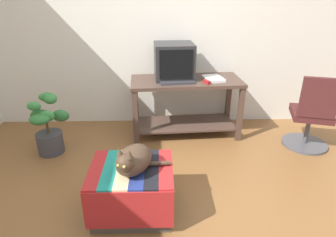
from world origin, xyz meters
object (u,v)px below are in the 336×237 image
tv_monitor (174,61)px  stapler (207,82)px  ottoman_with_blanket (132,190)px  keyboard (177,82)px  potted_plant (48,129)px  desk (186,98)px  office_chair (311,118)px  book (213,79)px  cat (133,160)px

tv_monitor → stapler: bearing=-36.0°
tv_monitor → ottoman_with_blanket: 1.71m
ottoman_with_blanket → keyboard: bearing=71.4°
ottoman_with_blanket → potted_plant: potted_plant is taller
desk → office_chair: size_ratio=1.54×
book → stapler: bearing=-136.8°
keyboard → office_chair: (1.52, -0.26, -0.35)m
desk → ottoman_with_blanket: size_ratio=2.06×
office_chair → stapler: bearing=3.6°
desk → keyboard: keyboard is taller
tv_monitor → potted_plant: size_ratio=0.72×
desk → tv_monitor: bearing=150.4°
ottoman_with_blanket → potted_plant: (-1.02, 0.99, 0.08)m
keyboard → stapler: (0.34, -0.02, 0.01)m
ottoman_with_blanket → cat: size_ratio=1.42×
book → stapler: stapler is taller
book → potted_plant: bearing=-178.3°
ottoman_with_blanket → cat: (0.03, -0.05, 0.32)m
keyboard → ottoman_with_blanket: bearing=-116.2°
book → desk: bearing=165.4°
keyboard → desk: bearing=42.4°
ottoman_with_blanket → office_chair: size_ratio=0.74×
keyboard → potted_plant: bearing=-175.9°
desk → stapler: (0.22, -0.16, 0.25)m
office_chair → cat: bearing=44.3°
tv_monitor → office_chair: 1.71m
keyboard → potted_plant: keyboard is taller
ottoman_with_blanket → stapler: 1.58m
keyboard → book: bearing=7.3°
ottoman_with_blanket → stapler: size_ratio=6.03×
book → potted_plant: 1.99m
office_chair → potted_plant: bearing=15.9°
ottoman_with_blanket → potted_plant: size_ratio=0.98×
book → stapler: (-0.10, -0.14, 0.00)m
tv_monitor → cat: size_ratio=1.05×
book → cat: book is taller
tv_monitor → ottoman_with_blanket: bearing=-109.0°
desk → cat: (-0.52, -1.48, 0.05)m
cat → stapler: 1.53m
potted_plant → keyboard: bearing=11.7°
book → cat: (-0.85, -1.46, -0.20)m
potted_plant → office_chair: bearing=0.7°
book → office_chair: office_chair is taller
ottoman_with_blanket → stapler: bearing=58.7°
cat → stapler: stapler is taller
keyboard → stapler: bearing=-11.4°
tv_monitor → ottoman_with_blanket: (-0.40, -1.50, -0.71)m
tv_monitor → cat: (-0.38, -1.55, -0.39)m
desk → keyboard: size_ratio=3.42×
book → stapler: 0.17m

